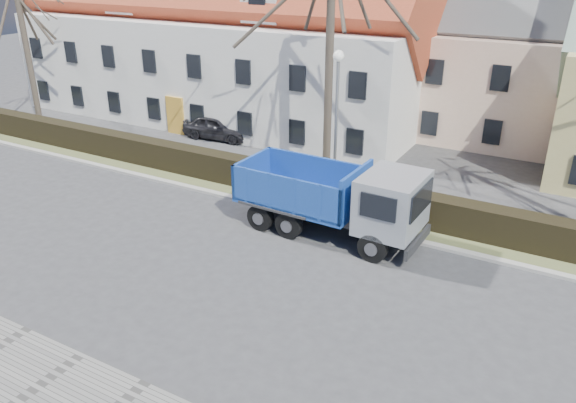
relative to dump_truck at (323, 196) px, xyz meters
The scene contains 12 objects.
ground 4.01m from the dump_truck, 92.53° to the right, with size 120.00×120.00×0.00m, color #373739.
curb_far 1.68m from the dump_truck, 100.63° to the left, with size 80.00×0.30×0.12m, color #A19D96.
grass_strip 2.87m from the dump_truck, 93.80° to the left, with size 80.00×3.00×0.10m, color #545C33.
hedge 2.43m from the dump_truck, 94.13° to the left, with size 60.00×0.90×1.30m, color black.
building_white 18.29m from the dump_truck, 137.00° to the left, with size 26.80×10.80×9.50m, color silver, non-canonical shape.
building_pink 16.91m from the dump_truck, 76.74° to the left, with size 10.80×8.80×8.00m, color beige, non-canonical shape.
tree_0 22.94m from the dump_truck, 167.84° to the left, with size 7.20×7.20×9.90m, color #3D332A, non-canonical shape.
tree_1 7.13m from the dump_truck, 114.38° to the left, with size 9.20×9.20×12.65m, color #3D332A, non-canonical shape.
dump_truck is the anchor object (origin of this frame).
streetlight 3.85m from the dump_truck, 107.94° to the left, with size 0.50×0.50×6.42m, color gray, non-canonical shape.
cart_frame 4.18m from the dump_truck, 168.91° to the left, with size 0.64×0.37×0.59m, color silver, non-canonical shape.
parked_car_a 12.95m from the dump_truck, 143.84° to the left, with size 1.65×4.09×1.39m, color black.
Camera 1 is at (8.47, -13.83, 9.94)m, focal length 35.00 mm.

